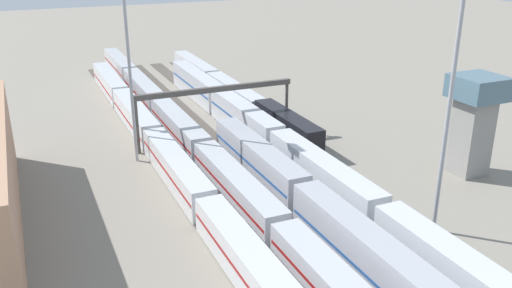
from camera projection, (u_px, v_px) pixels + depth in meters
ground_plane at (245, 168)px, 75.13m from camera, size 400.00×400.00×0.00m
track_bed_0 at (309, 157)px, 78.90m from camera, size 140.00×2.80×0.12m
track_bed_1 at (278, 162)px, 77.00m from camera, size 140.00×2.80×0.12m
track_bed_2 at (245, 168)px, 75.11m from camera, size 140.00×2.80×0.12m
track_bed_3 at (211, 174)px, 73.22m from camera, size 140.00×2.80×0.12m
track_bed_4 at (175, 180)px, 71.33m from camera, size 140.00×2.80×0.12m
train_on_track_1 at (278, 145)px, 76.20m from camera, size 95.60×3.06×5.00m
train_on_track_4 at (176, 169)px, 69.79m from camera, size 119.80×3.06×3.80m
train_on_track_3 at (198, 148)px, 76.88m from camera, size 139.00×3.06×4.40m
train_on_track_0 at (232, 92)px, 104.12m from camera, size 66.40×3.00×4.40m
train_on_track_2 at (303, 201)px, 60.17m from camera, size 47.20×3.06×5.00m
light_mast_0 at (454, 69)px, 52.90m from camera, size 2.80×0.70×28.12m
light_mast_1 at (127, 33)px, 71.30m from camera, size 2.80×0.70×28.59m
signal_gantry at (215, 96)px, 82.32m from camera, size 0.70×25.00×8.80m
control_tower at (474, 118)px, 71.00m from camera, size 6.00×6.00×13.37m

